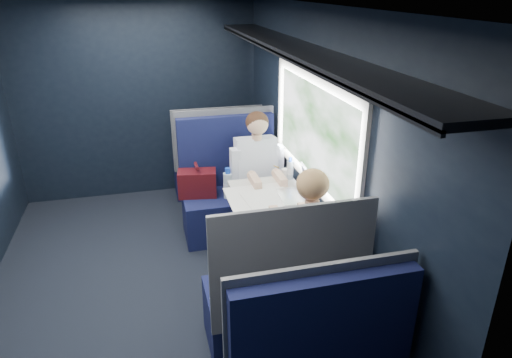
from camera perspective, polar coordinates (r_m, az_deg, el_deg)
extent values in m
cube|color=black|center=(4.15, -12.50, -13.45)|extent=(2.80, 4.20, 0.01)
cube|color=black|center=(3.85, 7.98, 3.53)|extent=(0.10, 4.20, 2.30)
cube|color=black|center=(5.65, -14.53, 9.40)|extent=(2.80, 0.10, 2.30)
cube|color=beige|center=(3.67, 7.43, 12.22)|extent=(0.03, 1.84, 0.07)
cube|color=beige|center=(3.92, 6.80, -0.06)|extent=(0.03, 1.84, 0.07)
cube|color=beige|center=(3.01, 13.05, 0.87)|extent=(0.03, 0.07, 0.78)
cube|color=beige|center=(4.57, 3.14, 9.13)|extent=(0.03, 0.07, 0.78)
cube|color=black|center=(3.57, 5.18, 15.86)|extent=(0.36, 4.10, 0.04)
cube|color=black|center=(3.53, 2.45, 15.50)|extent=(0.02, 4.10, 0.03)
cube|color=red|center=(3.64, 7.61, 14.46)|extent=(0.01, 0.10, 0.12)
cylinder|color=#54565E|center=(4.03, -0.28, -7.88)|extent=(0.08, 0.08, 0.70)
cube|color=silver|center=(3.90, 2.29, -2.88)|extent=(0.62, 1.00, 0.04)
cube|color=#0B0E33|center=(4.75, -2.89, -4.48)|extent=(1.00, 0.50, 0.45)
cube|color=#0B0E33|center=(4.78, -3.76, 3.54)|extent=(1.00, 0.10, 0.75)
cube|color=#54565E|center=(4.82, -3.88, 4.04)|extent=(1.04, 0.03, 0.82)
cube|color=#54565E|center=(4.56, -2.85, -1.15)|extent=(0.06, 0.40, 0.20)
cube|color=#4A0F15|center=(4.62, -7.35, -0.54)|extent=(0.41, 0.26, 0.27)
cylinder|color=#4A0F15|center=(4.55, -7.47, 1.65)|extent=(0.06, 0.16, 0.03)
cylinder|color=silver|center=(4.55, -3.50, -0.81)|extent=(0.10, 0.10, 0.26)
cylinder|color=blue|center=(4.49, -3.55, 1.04)|extent=(0.05, 0.05, 0.06)
cube|color=#0B0E33|center=(3.48, 2.44, -16.17)|extent=(1.00, 0.50, 0.45)
cube|color=#0B0E33|center=(2.90, 4.34, -10.64)|extent=(1.00, 0.10, 0.75)
cube|color=#54565E|center=(2.84, 4.71, -10.82)|extent=(1.04, 0.03, 0.82)
cube|color=#54565E|center=(3.32, 2.28, -11.32)|extent=(0.06, 0.40, 0.20)
cube|color=#0B0E33|center=(5.73, -5.08, 0.52)|extent=(1.00, 0.40, 0.45)
cube|color=#0B0E33|center=(5.32, -4.87, 5.06)|extent=(1.00, 0.10, 0.66)
cube|color=#54565E|center=(5.26, -4.77, 5.09)|extent=(1.04, 0.03, 0.72)
cube|color=#0B0E33|center=(2.51, 8.50, -18.37)|extent=(1.00, 0.10, 0.66)
cube|color=#54565E|center=(2.54, 8.05, -17.24)|extent=(1.04, 0.03, 0.72)
cube|color=black|center=(4.54, 0.47, -1.52)|extent=(0.36, 0.44, 0.16)
cube|color=black|center=(4.51, 1.10, -6.07)|extent=(0.32, 0.12, 0.45)
cube|color=silver|center=(4.59, -0.02, 2.13)|extent=(0.40, 0.29, 0.53)
cylinder|color=#D8A88C|center=(4.46, 0.11, 5.31)|extent=(0.10, 0.10, 0.06)
sphere|color=#D8A88C|center=(4.40, 0.17, 6.90)|extent=(0.21, 0.21, 0.21)
sphere|color=#382114|center=(4.41, 0.12, 7.14)|extent=(0.22, 0.22, 0.22)
cube|color=silver|center=(4.51, -2.61, 1.70)|extent=(0.09, 0.12, 0.34)
cube|color=silver|center=(4.61, 2.76, 2.20)|extent=(0.09, 0.12, 0.34)
cube|color=black|center=(3.47, 5.88, -10.15)|extent=(0.36, 0.44, 0.16)
cube|color=black|center=(3.80, 4.66, -12.39)|extent=(0.32, 0.12, 0.45)
cube|color=black|center=(3.22, 7.03, -7.94)|extent=(0.40, 0.29, 0.53)
cylinder|color=#D8A88C|center=(3.11, 7.02, -3.16)|extent=(0.10, 0.10, 0.06)
sphere|color=#D8A88C|center=(3.07, 7.01, -0.75)|extent=(0.21, 0.21, 0.21)
sphere|color=#AB8150|center=(3.05, 7.12, -0.60)|extent=(0.22, 0.22, 0.22)
cube|color=black|center=(3.18, 3.03, -8.13)|extent=(0.09, 0.12, 0.34)
cube|color=black|center=(3.32, 10.36, -7.04)|extent=(0.09, 0.12, 0.34)
cube|color=#AB8150|center=(3.11, 7.53, -6.60)|extent=(0.26, 0.07, 0.36)
cube|color=white|center=(3.81, 0.89, -3.14)|extent=(0.54, 0.78, 0.01)
cube|color=silver|center=(3.94, 4.83, -2.19)|extent=(0.28, 0.36, 0.02)
cube|color=silver|center=(3.92, 6.60, -0.26)|extent=(0.04, 0.34, 0.24)
cube|color=black|center=(3.92, 6.50, -0.27)|extent=(0.03, 0.30, 0.19)
cylinder|color=silver|center=(4.28, 4.28, 1.12)|extent=(0.06, 0.06, 0.17)
cylinder|color=blue|center=(4.24, 4.32, 2.45)|extent=(0.03, 0.03, 0.04)
cylinder|color=white|center=(4.32, 3.64, 0.72)|extent=(0.07, 0.07, 0.09)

